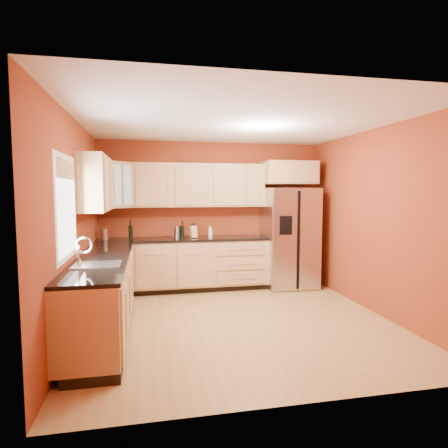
{
  "coord_description": "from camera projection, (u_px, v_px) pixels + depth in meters",
  "views": [
    {
      "loc": [
        -1.13,
        -4.71,
        1.72
      ],
      "look_at": [
        0.0,
        0.9,
        1.22
      ],
      "focal_mm": 30.0,
      "sensor_mm": 36.0,
      "label": 1
    }
  ],
  "objects": [
    {
      "name": "canister_right",
      "position": [
        178.0,
        232.0,
        6.42
      ],
      "size": [
        0.16,
        0.16,
        0.21
      ],
      "primitive_type": "cylinder",
      "rotation": [
        0.0,
        0.0,
        -0.36
      ],
      "color": "#AAAAAF",
      "rests_on": "countertop_back"
    },
    {
      "name": "floor",
      "position": [
        237.0,
        321.0,
        4.97
      ],
      "size": [
        4.0,
        4.0,
        0.0
      ],
      "primitive_type": "plane",
      "color": "#AC7E42",
      "rests_on": "ground"
    },
    {
      "name": "sink_faucet",
      "position": [
        97.0,
        251.0,
        4.05
      ],
      "size": [
        0.5,
        0.42,
        0.3
      ],
      "primitive_type": null,
      "color": "white",
      "rests_on": "countertop_left"
    },
    {
      "name": "wall_right",
      "position": [
        376.0,
        221.0,
        5.25
      ],
      "size": [
        0.04,
        4.0,
        2.6
      ],
      "primitive_type": "cube",
      "color": "maroon",
      "rests_on": "floor"
    },
    {
      "name": "wine_bottle_b",
      "position": [
        131.0,
        230.0,
        6.3
      ],
      "size": [
        0.08,
        0.08,
        0.31
      ],
      "primitive_type": null,
      "rotation": [
        0.0,
        0.0,
        0.13
      ],
      "color": "black",
      "rests_on": "countertop_back"
    },
    {
      "name": "knife_block",
      "position": [
        193.0,
        232.0,
        6.45
      ],
      "size": [
        0.13,
        0.12,
        0.21
      ],
      "primitive_type": "cube",
      "rotation": [
        0.0,
        0.0,
        0.31
      ],
      "color": "tan",
      "rests_on": "countertop_back"
    },
    {
      "name": "upper_cabinets_back",
      "position": [
        199.0,
        185.0,
        6.55
      ],
      "size": [
        2.3,
        0.33,
        0.75
      ],
      "primitive_type": "cube",
      "color": "tan",
      "rests_on": "wall_back"
    },
    {
      "name": "soap_dispenser",
      "position": [
        210.0,
        231.0,
        6.56
      ],
      "size": [
        0.07,
        0.07,
        0.2
      ],
      "primitive_type": "cylinder",
      "rotation": [
        0.0,
        0.0,
        0.0
      ],
      "color": "white",
      "rests_on": "countertop_back"
    },
    {
      "name": "wall_back",
      "position": [
        212.0,
        214.0,
        6.81
      ],
      "size": [
        4.0,
        0.04,
        2.6
      ],
      "primitive_type": "cube",
      "color": "maroon",
      "rests_on": "floor"
    },
    {
      "name": "window",
      "position": [
        67.0,
        207.0,
        3.96
      ],
      "size": [
        0.03,
        0.9,
        1.0
      ],
      "primitive_type": "cube",
      "color": "white",
      "rests_on": "wall_left"
    },
    {
      "name": "over_fridge_cabinet",
      "position": [
        289.0,
        173.0,
        6.72
      ],
      "size": [
        0.92,
        0.6,
        0.4
      ],
      "primitive_type": "cube",
      "color": "tan",
      "rests_on": "wall_back"
    },
    {
      "name": "countertop_left",
      "position": [
        103.0,
        259.0,
        4.56
      ],
      "size": [
        0.62,
        2.8,
        0.04
      ],
      "primitive_type": "cube",
      "color": "black",
      "rests_on": "base_cabinets_left"
    },
    {
      "name": "countertop_back",
      "position": [
        184.0,
        239.0,
        6.43
      ],
      "size": [
        2.9,
        0.62,
        0.04
      ],
      "primitive_type": "cube",
      "color": "black",
      "rests_on": "base_cabinets_back"
    },
    {
      "name": "wine_bottle_a",
      "position": [
        182.0,
        230.0,
        6.36
      ],
      "size": [
        0.09,
        0.09,
        0.3
      ],
      "primitive_type": null,
      "rotation": [
        0.0,
        0.0,
        -0.41
      ],
      "color": "black",
      "rests_on": "countertop_back"
    },
    {
      "name": "ceiling",
      "position": [
        238.0,
        122.0,
        4.74
      ],
      "size": [
        4.0,
        4.0,
        0.0
      ],
      "primitive_type": "plane",
      "color": "silver",
      "rests_on": "wall_back"
    },
    {
      "name": "base_cabinets_back",
      "position": [
        184.0,
        265.0,
        6.48
      ],
      "size": [
        2.9,
        0.6,
        0.88
      ],
      "primitive_type": "cube",
      "color": "tan",
      "rests_on": "floor"
    },
    {
      "name": "base_cabinets_left",
      "position": [
        103.0,
        296.0,
        4.6
      ],
      "size": [
        0.6,
        2.8,
        0.88
      ],
      "primitive_type": "cube",
      "color": "tan",
      "rests_on": "floor"
    },
    {
      "name": "refrigerator",
      "position": [
        289.0,
        237.0,
        6.74
      ],
      "size": [
        0.9,
        0.75,
        1.78
      ],
      "primitive_type": "cube",
      "color": "#AAAAAF",
      "rests_on": "floor"
    },
    {
      "name": "upper_cabinets_left",
      "position": [
        96.0,
        184.0,
        5.16
      ],
      "size": [
        0.33,
        1.35,
        0.75
      ],
      "primitive_type": "cube",
      "color": "tan",
      "rests_on": "wall_left"
    },
    {
      "name": "wall_front",
      "position": [
        298.0,
        246.0,
        2.9
      ],
      "size": [
        4.0,
        0.04,
        2.6
      ],
      "primitive_type": "cube",
      "color": "maroon",
      "rests_on": "floor"
    },
    {
      "name": "canister_left",
      "position": [
        105.0,
        234.0,
        6.16
      ],
      "size": [
        0.14,
        0.14,
        0.18
      ],
      "primitive_type": "cylinder",
      "rotation": [
        0.0,
        0.0,
        0.25
      ],
      "color": "#AAAAAF",
      "rests_on": "countertop_back"
    },
    {
      "name": "corner_upper_cabinet",
      "position": [
        115.0,
        185.0,
        6.11
      ],
      "size": [
        0.67,
        0.67,
        0.75
      ],
      "primitive_type": "cube",
      "rotation": [
        0.0,
        0.0,
        0.79
      ],
      "color": "tan",
      "rests_on": "wall_back"
    },
    {
      "name": "wall_left",
      "position": [
        75.0,
        227.0,
        4.46
      ],
      "size": [
        0.04,
        4.0,
        2.6
      ],
      "primitive_type": "cube",
      "color": "maroon",
      "rests_on": "floor"
    }
  ]
}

